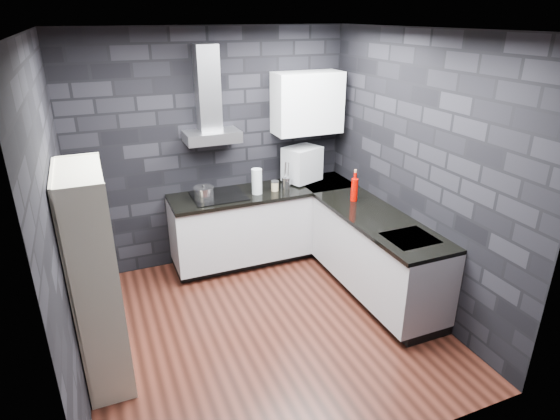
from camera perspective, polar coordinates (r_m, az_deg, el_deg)
ground at (r=4.68m, az=-1.90°, el=-14.02°), size 3.20×3.20×0.00m
ceiling at (r=3.75m, az=-2.46°, el=21.15°), size 3.20×3.20×0.00m
wall_back at (r=5.50m, az=-8.16°, el=7.23°), size 3.20×0.05×2.70m
wall_front at (r=2.72m, az=10.19°, el=-10.05°), size 3.20×0.05×2.70m
wall_left at (r=3.82m, az=-25.62°, el=-2.01°), size 0.05×3.20×2.70m
wall_right at (r=4.80m, az=16.38°, el=4.20°), size 0.05×3.20×2.70m
toekick_back at (r=5.87m, az=-1.99°, el=-5.22°), size 2.18×0.50×0.10m
toekick_right at (r=5.26m, az=11.66°, el=-9.34°), size 0.50×1.78×0.10m
counter_back_cab at (r=5.64m, az=-1.91°, el=-1.54°), size 2.20×0.60×0.76m
counter_right_cab at (r=5.03m, az=11.66°, el=-5.29°), size 0.60×1.80×0.76m
counter_back_top at (r=5.48m, az=-1.93°, el=2.23°), size 2.20×0.62×0.04m
counter_right_top at (r=4.85m, az=11.94°, el=-1.13°), size 0.62×1.80×0.04m
counter_corner_top at (r=5.80m, az=5.46°, el=3.32°), size 0.62×0.62×0.04m
hood_body at (r=5.25m, az=-8.26°, el=8.85°), size 0.60×0.34×0.12m
hood_chimney at (r=5.22m, az=-8.79°, el=14.45°), size 0.24×0.20×0.90m
upper_cabinet at (r=5.57m, az=3.35°, el=12.90°), size 0.80×0.35×0.70m
cooktop at (r=5.33m, az=-7.51°, el=1.71°), size 0.58×0.50×0.01m
sink_rim at (r=4.49m, az=15.59°, el=-3.33°), size 0.44×0.40×0.01m
pot at (r=5.22m, az=-9.25°, el=1.98°), size 0.24×0.24×0.13m
glass_vase at (r=5.33m, az=-2.84°, el=3.50°), size 0.14×0.14×0.29m
storage_jar at (r=5.44m, az=-0.64°, el=2.90°), size 0.11×0.11×0.10m
utensil_crock at (r=5.52m, az=0.76°, el=3.34°), size 0.13×0.13×0.13m
appliance_garage at (r=5.70m, az=2.71°, el=5.65°), size 0.50×0.45×0.41m
red_bottle at (r=5.19m, az=9.05°, el=2.45°), size 0.08×0.08×0.25m
bookshelf at (r=3.95m, az=-21.57°, el=-7.86°), size 0.45×0.84×1.80m
fruit_bowl at (r=3.84m, az=-21.58°, el=-8.11°), size 0.24×0.24×0.06m
book_red at (r=4.21m, az=-21.25°, el=-11.02°), size 0.18×0.03×0.25m
book_second at (r=4.22m, az=-21.39°, el=-10.60°), size 0.17×0.08×0.24m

